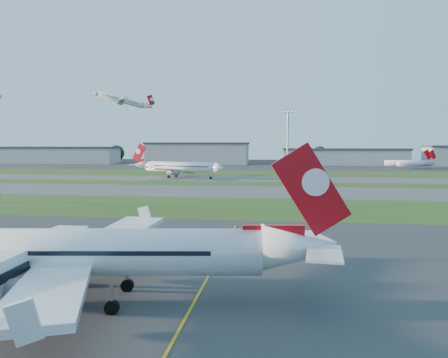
% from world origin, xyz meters
% --- Properties ---
extents(ground, '(700.00, 700.00, 0.00)m').
position_xyz_m(ground, '(0.00, 0.00, 0.00)').
color(ground, black).
rests_on(ground, ground).
extents(apron_near, '(300.00, 70.00, 0.01)m').
position_xyz_m(apron_near, '(0.00, 0.00, 0.01)').
color(apron_near, '#333335').
rests_on(apron_near, ground).
extents(grass_strip_a, '(300.00, 34.00, 0.01)m').
position_xyz_m(grass_strip_a, '(0.00, 52.00, 0.01)').
color(grass_strip_a, '#2F4517').
rests_on(grass_strip_a, ground).
extents(taxiway_a, '(300.00, 32.00, 0.01)m').
position_xyz_m(taxiway_a, '(0.00, 85.00, 0.01)').
color(taxiway_a, '#515154').
rests_on(taxiway_a, ground).
extents(grass_strip_b, '(300.00, 18.00, 0.01)m').
position_xyz_m(grass_strip_b, '(0.00, 110.00, 0.01)').
color(grass_strip_b, '#2F4517').
rests_on(grass_strip_b, ground).
extents(taxiway_b, '(300.00, 26.00, 0.01)m').
position_xyz_m(taxiway_b, '(0.00, 132.00, 0.01)').
color(taxiway_b, '#515154').
rests_on(taxiway_b, ground).
extents(grass_strip_c, '(300.00, 40.00, 0.01)m').
position_xyz_m(grass_strip_c, '(0.00, 165.00, 0.01)').
color(grass_strip_c, '#2F4517').
rests_on(grass_strip_c, ground).
extents(apron_far, '(400.00, 80.00, 0.01)m').
position_xyz_m(apron_far, '(0.00, 225.00, 0.01)').
color(apron_far, '#333335').
rests_on(apron_far, ground).
extents(yellow_line, '(0.25, 60.00, 0.02)m').
position_xyz_m(yellow_line, '(5.00, 0.00, 0.00)').
color(yellow_line, gold).
rests_on(yellow_line, ground).
extents(airliner_parked, '(41.05, 34.63, 12.84)m').
position_xyz_m(airliner_parked, '(-5.11, -8.60, 4.51)').
color(airliner_parked, white).
rests_on(airliner_parked, ground).
extents(airliner_taxiing, '(39.82, 33.62, 12.89)m').
position_xyz_m(airliner_taxiing, '(-29.29, 133.16, 4.53)').
color(airliner_taxiing, white).
rests_on(airliner_taxiing, ground).
extents(airliner_departing, '(30.82, 26.17, 10.17)m').
position_xyz_m(airliner_departing, '(-79.71, 202.44, 39.61)').
color(airliner_departing, white).
extents(mini_jet_near, '(25.48, 16.10, 9.48)m').
position_xyz_m(mini_jet_near, '(89.10, 214.50, 3.28)').
color(mini_jet_near, white).
rests_on(mini_jet_near, ground).
extents(mini_jet_far, '(28.17, 9.35, 9.48)m').
position_xyz_m(mini_jet_far, '(85.69, 220.42, 3.28)').
color(mini_jet_far, white).
rests_on(mini_jet_far, ground).
extents(light_mast_centre, '(3.20, 0.70, 25.80)m').
position_xyz_m(light_mast_centre, '(15.00, 108.00, 14.81)').
color(light_mast_centre, gray).
rests_on(light_mast_centre, ground).
extents(hangar_far_west, '(91.80, 23.00, 12.20)m').
position_xyz_m(hangar_far_west, '(-150.00, 255.00, 6.14)').
color(hangar_far_west, gray).
rests_on(hangar_far_west, ground).
extents(hangar_west, '(71.40, 23.00, 15.20)m').
position_xyz_m(hangar_west, '(-45.00, 255.00, 7.64)').
color(hangar_west, gray).
rests_on(hangar_west, ground).
extents(hangar_east, '(81.60, 23.00, 11.20)m').
position_xyz_m(hangar_east, '(55.00, 255.00, 5.64)').
color(hangar_east, gray).
rests_on(hangar_east, ground).
extents(tree_far_west, '(11.00, 11.00, 12.00)m').
position_xyz_m(tree_far_west, '(-190.00, 268.00, 6.49)').
color(tree_far_west, black).
rests_on(tree_far_west, ground).
extents(tree_west, '(12.10, 12.10, 13.20)m').
position_xyz_m(tree_west, '(-110.00, 270.00, 7.14)').
color(tree_west, black).
rests_on(tree_west, ground).
extents(tree_mid_west, '(9.90, 9.90, 10.80)m').
position_xyz_m(tree_mid_west, '(-20.00, 266.00, 5.84)').
color(tree_mid_west, black).
rests_on(tree_mid_west, ground).
extents(tree_mid_east, '(11.55, 11.55, 12.60)m').
position_xyz_m(tree_mid_east, '(40.00, 269.00, 6.81)').
color(tree_mid_east, black).
rests_on(tree_mid_east, ground).
extents(tree_east, '(10.45, 10.45, 11.40)m').
position_xyz_m(tree_east, '(115.00, 267.00, 6.16)').
color(tree_east, black).
rests_on(tree_east, ground).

